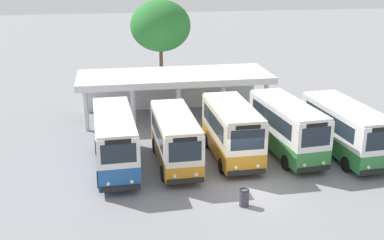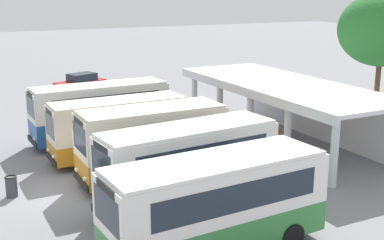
% 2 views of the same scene
% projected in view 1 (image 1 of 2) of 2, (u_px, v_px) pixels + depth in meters
% --- Properties ---
extents(ground_plane, '(180.00, 180.00, 0.00)m').
position_uv_depth(ground_plane, '(247.00, 191.00, 25.49)').
color(ground_plane, gray).
extents(city_bus_nearest_orange, '(2.49, 7.77, 3.28)m').
position_uv_depth(city_bus_nearest_orange, '(115.00, 139.00, 27.80)').
color(city_bus_nearest_orange, black).
rests_on(city_bus_nearest_orange, ground).
extents(city_bus_second_in_row, '(2.30, 6.99, 3.09)m').
position_uv_depth(city_bus_second_in_row, '(175.00, 137.00, 28.31)').
color(city_bus_second_in_row, black).
rests_on(city_bus_second_in_row, ground).
extents(city_bus_middle_cream, '(2.47, 6.66, 3.37)m').
position_uv_depth(city_bus_middle_cream, '(232.00, 130.00, 29.15)').
color(city_bus_middle_cream, black).
rests_on(city_bus_middle_cream, ground).
extents(city_bus_fourth_amber, '(2.77, 7.39, 3.35)m').
position_uv_depth(city_bus_fourth_amber, '(287.00, 126.00, 29.79)').
color(city_bus_fourth_amber, black).
rests_on(city_bus_fourth_amber, ground).
extents(city_bus_fifth_blue, '(2.77, 7.65, 3.21)m').
position_uv_depth(city_bus_fifth_blue, '(345.00, 128.00, 29.68)').
color(city_bus_fifth_blue, black).
rests_on(city_bus_fifth_blue, ground).
extents(terminal_canopy, '(14.51, 5.36, 3.40)m').
position_uv_depth(terminal_canopy, '(173.00, 82.00, 37.32)').
color(terminal_canopy, silver).
rests_on(terminal_canopy, ground).
extents(waiting_chair_end_by_column, '(0.46, 0.46, 0.86)m').
position_uv_depth(waiting_chair_end_by_column, '(155.00, 113.00, 36.79)').
color(waiting_chair_end_by_column, slate).
rests_on(waiting_chair_end_by_column, ground).
extents(waiting_chair_second_from_end, '(0.46, 0.46, 0.86)m').
position_uv_depth(waiting_chair_second_from_end, '(163.00, 113.00, 36.79)').
color(waiting_chair_second_from_end, slate).
rests_on(waiting_chair_second_from_end, ground).
extents(waiting_chair_middle_seat, '(0.46, 0.46, 0.86)m').
position_uv_depth(waiting_chair_middle_seat, '(170.00, 112.00, 37.03)').
color(waiting_chair_middle_seat, slate).
rests_on(waiting_chair_middle_seat, ground).
extents(waiting_chair_fourth_seat, '(0.46, 0.46, 0.86)m').
position_uv_depth(waiting_chair_fourth_seat, '(178.00, 112.00, 37.02)').
color(waiting_chair_fourth_seat, slate).
rests_on(waiting_chair_fourth_seat, ground).
extents(roadside_tree_behind_canopy, '(5.31, 5.31, 8.31)m').
position_uv_depth(roadside_tree_behind_canopy, '(160.00, 26.00, 42.53)').
color(roadside_tree_behind_canopy, brown).
rests_on(roadside_tree_behind_canopy, ground).
extents(litter_bin_apron, '(0.49, 0.49, 0.90)m').
position_uv_depth(litter_bin_apron, '(244.00, 198.00, 23.87)').
color(litter_bin_apron, '#3F3F47').
rests_on(litter_bin_apron, ground).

